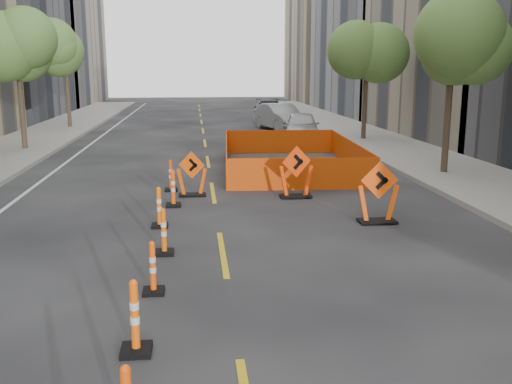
{
  "coord_description": "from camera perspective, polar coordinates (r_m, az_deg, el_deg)",
  "views": [
    {
      "loc": [
        -0.53,
        -7.41,
        3.8
      ],
      "look_at": [
        0.8,
        4.91,
        1.1
      ],
      "focal_mm": 40.0,
      "sensor_mm": 36.0,
      "label": 1
    }
  ],
  "objects": [
    {
      "name": "channelizer_5",
      "position": [
        14.01,
        -9.66,
        -1.51
      ],
      "size": [
        0.4,
        0.4,
        1.0
      ],
      "primitive_type": null,
      "color": "#FF670A",
      "rests_on": "ground"
    },
    {
      "name": "ground_plane",
      "position": [
        8.35,
        -1.91,
        -14.8
      ],
      "size": [
        140.0,
        140.0,
        0.0
      ],
      "primitive_type": "plane",
      "color": "black"
    },
    {
      "name": "parked_car_mid",
      "position": [
        35.79,
        2.42,
        7.5
      ],
      "size": [
        2.97,
        5.24,
        1.63
      ],
      "primitive_type": "imported",
      "rotation": [
        0.0,
        0.0,
        0.27
      ],
      "color": "#949599",
      "rests_on": "ground"
    },
    {
      "name": "bld_left_e",
      "position": [
        65.42,
        -21.73,
        16.9
      ],
      "size": [
        12.0,
        20.0,
        20.0
      ],
      "primitive_type": "cube",
      "color": "gray",
      "rests_on": "ground"
    },
    {
      "name": "channelizer_7",
      "position": [
        18.13,
        -8.52,
        1.66
      ],
      "size": [
        0.39,
        0.39,
        1.0
      ],
      "primitive_type": null,
      "color": "#E33E09",
      "rests_on": "ground"
    },
    {
      "name": "chevron_sign_right",
      "position": [
        14.46,
        12.14,
        -0.03
      ],
      "size": [
        1.05,
        0.64,
        1.57
      ],
      "primitive_type": null,
      "rotation": [
        0.0,
        0.0,
        0.01
      ],
      "color": "#FF4D0A",
      "rests_on": "ground"
    },
    {
      "name": "tree_l_c",
      "position": [
        28.53,
        -22.8,
        12.82
      ],
      "size": [
        2.8,
        2.8,
        5.95
      ],
      "color": "#382B1E",
      "rests_on": "ground"
    },
    {
      "name": "channelizer_2",
      "position": [
        8.01,
        -12.03,
        -12.11
      ],
      "size": [
        0.42,
        0.42,
        1.06
      ],
      "primitive_type": null,
      "color": "#FF5E0A",
      "rests_on": "ground"
    },
    {
      "name": "chevron_sign_center",
      "position": [
        16.98,
        4.03,
        2.02
      ],
      "size": [
        1.19,
        0.92,
        1.57
      ],
      "primitive_type": null,
      "rotation": [
        0.0,
        0.0,
        0.31
      ],
      "color": "#F13D0A",
      "rests_on": "ground"
    },
    {
      "name": "tree_r_c",
      "position": [
        30.75,
        11.0,
        13.42
      ],
      "size": [
        2.8,
        2.8,
        5.95
      ],
      "color": "#382B1E",
      "rests_on": "ground"
    },
    {
      "name": "bld_right_e",
      "position": [
        68.43,
        9.0,
        15.67
      ],
      "size": [
        12.0,
        14.0,
        16.0
      ],
      "primitive_type": "cube",
      "color": "tan",
      "rests_on": "ground"
    },
    {
      "name": "sidewalk_right",
      "position": [
        21.95,
        19.67,
        1.79
      ],
      "size": [
        4.0,
        90.0,
        0.15
      ],
      "primitive_type": "cube",
      "color": "gray",
      "rests_on": "ground"
    },
    {
      "name": "channelizer_6",
      "position": [
        16.05,
        -8.3,
        0.37
      ],
      "size": [
        0.41,
        0.41,
        1.04
      ],
      "primitive_type": null,
      "color": "#FF510A",
      "rests_on": "ground"
    },
    {
      "name": "parked_car_near",
      "position": [
        30.65,
        4.58,
        6.56
      ],
      "size": [
        2.49,
        4.69,
        1.52
      ],
      "primitive_type": "imported",
      "rotation": [
        0.0,
        0.0,
        -0.16
      ],
      "color": "#B5B5B7",
      "rests_on": "ground"
    },
    {
      "name": "channelizer_3",
      "position": [
        9.97,
        -10.28,
        -7.43
      ],
      "size": [
        0.37,
        0.37,
        0.94
      ],
      "primitive_type": null,
      "color": "#FF4E0A",
      "rests_on": "ground"
    },
    {
      "name": "chevron_sign_left",
      "position": [
        17.28,
        -6.43,
        1.82
      ],
      "size": [
        1.05,
        0.85,
        1.37
      ],
      "primitive_type": null,
      "rotation": [
        0.0,
        0.0,
        -0.38
      ],
      "color": "#FF530A",
      "rests_on": "ground"
    },
    {
      "name": "parked_car_far",
      "position": [
        42.06,
        1.3,
        8.16
      ],
      "size": [
        2.66,
        5.49,
        1.54
      ],
      "primitive_type": "imported",
      "rotation": [
        0.0,
        0.0,
        -0.1
      ],
      "color": "black",
      "rests_on": "ground"
    },
    {
      "name": "safety_fence",
      "position": [
        22.15,
        3.34,
        3.74
      ],
      "size": [
        5.31,
        8.52,
        1.03
      ],
      "primitive_type": null,
      "rotation": [
        0.0,
        0.0,
        -0.06
      ],
      "color": "#F54B0C",
      "rests_on": "ground"
    },
    {
      "name": "tree_r_b",
      "position": [
        21.38,
        19.06,
        13.58
      ],
      "size": [
        2.8,
        2.8,
        5.95
      ],
      "color": "#382B1E",
      "rests_on": "ground"
    },
    {
      "name": "tree_l_d",
      "position": [
        38.24,
        -18.54,
        12.76
      ],
      "size": [
        2.8,
        2.8,
        5.95
      ],
      "color": "#382B1E",
      "rests_on": "ground"
    },
    {
      "name": "channelizer_4",
      "position": [
        11.97,
        -9.21,
        -3.92
      ],
      "size": [
        0.39,
        0.39,
        0.99
      ],
      "primitive_type": null,
      "color": "#F95D0A",
      "rests_on": "ground"
    },
    {
      "name": "bld_right_c",
      "position": [
        35.94,
        24.06,
        16.38
      ],
      "size": [
        12.0,
        16.0,
        14.0
      ],
      "primitive_type": "cube",
      "color": "gray",
      "rests_on": "ground"
    }
  ]
}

